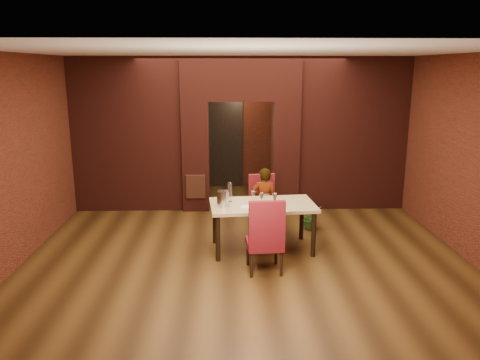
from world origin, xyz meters
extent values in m
plane|color=#472D11|center=(0.00, 0.00, 0.00)|extent=(8.00, 8.00, 0.00)
cube|color=silver|center=(0.00, 0.00, 3.20)|extent=(7.00, 8.00, 0.04)
cube|color=maroon|center=(0.00, 4.00, 1.60)|extent=(7.00, 0.04, 3.20)
cube|color=maroon|center=(0.00, -4.00, 1.60)|extent=(7.00, 0.04, 3.20)
cube|color=maroon|center=(-3.50, 0.00, 1.60)|extent=(0.04, 8.00, 3.20)
cube|color=maroon|center=(3.50, 0.00, 1.60)|extent=(0.04, 8.00, 3.20)
cube|color=maroon|center=(-0.95, 2.00, 1.15)|extent=(0.55, 0.55, 2.30)
cube|color=maroon|center=(0.95, 2.00, 1.15)|extent=(0.55, 0.55, 2.30)
cube|color=maroon|center=(0.00, 2.00, 2.75)|extent=(2.45, 0.55, 0.90)
cube|color=maroon|center=(-2.36, 2.00, 1.60)|extent=(2.28, 0.35, 3.20)
cube|color=maroon|center=(2.36, 2.00, 1.60)|extent=(2.28, 0.35, 3.20)
cube|color=#A74E30|center=(-0.95, 1.71, 0.55)|extent=(0.40, 0.03, 0.50)
cube|color=black|center=(-0.40, 3.94, 1.05)|extent=(0.90, 0.08, 2.10)
cube|color=black|center=(-0.40, 3.90, 1.05)|extent=(1.02, 0.04, 2.22)
cube|color=tan|center=(0.29, -0.42, 0.40)|extent=(1.78, 1.10, 0.80)
cube|color=maroon|center=(0.38, 0.36, 0.54)|extent=(0.56, 0.56, 1.07)
cube|color=maroon|center=(0.26, -1.26, 0.57)|extent=(0.56, 0.56, 1.15)
imported|color=white|center=(0.37, 0.31, 0.62)|extent=(0.47, 0.32, 1.24)
cube|color=silver|center=(0.06, -0.60, 0.80)|extent=(0.30, 0.25, 0.00)
cylinder|color=#ACACB4|center=(-0.36, -0.51, 0.92)|extent=(0.20, 0.20, 0.24)
cylinder|color=white|center=(-0.25, -0.27, 0.96)|extent=(0.08, 0.08, 0.32)
imported|color=#326727|center=(1.27, 0.58, 0.22)|extent=(0.52, 0.52, 0.44)
camera|label=1|loc=(-0.29, -7.78, 2.98)|focal=35.00mm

